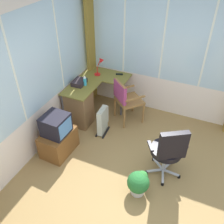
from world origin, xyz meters
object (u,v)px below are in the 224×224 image
Objects in this scene: desk_lamp at (101,64)px; space_heater at (103,120)px; tv_remote at (119,74)px; tv_on_stand at (58,136)px; office_chair at (169,149)px; potted_plant at (139,182)px; spray_bottle at (85,81)px; wooden_armchair at (124,97)px; desk at (81,104)px; paper_tray at (79,82)px.

space_heater is (-0.89, -0.46, -0.72)m from desk_lamp.
tv_remote is at bearing 4.69° from space_heater.
tv_remote is 0.19× the size of tv_on_stand.
office_chair reaches higher than tv_remote.
space_heater is (-1.01, -0.08, -0.50)m from tv_remote.
desk_lamp reaches higher than potted_plant.
tv_remote is at bearing -34.05° from spray_bottle.
spray_bottle is at bearing 127.55° from tv_remote.
space_heater is 1.54m from potted_plant.
tv_remote is 1.13m from space_heater.
wooden_armchair is at bearing 29.14° from potted_plant.
office_chair is 1.28× the size of tv_on_stand.
desk is 8.89× the size of tv_remote.
office_chair is (-1.48, -1.86, -0.40)m from desk_lamp.
paper_tray reaches higher than tv_on_stand.
tv_remote is at bearing -72.82° from desk_lamp.
desk_lamp is 0.39× the size of wooden_armchair.
potted_plant is (-0.26, -1.60, -0.13)m from tv_on_stand.
desk_lamp is 0.58m from spray_bottle.
spray_bottle reaches higher than tv_on_stand.
spray_bottle is at bearing -2.51° from desk.
desk is 1.65× the size of tv_on_stand.
wooden_armchair is 0.92× the size of office_chair.
wooden_armchair is (0.16, -0.78, -0.27)m from spray_bottle.
desk_lamp is 1.83m from tv_on_stand.
wooden_armchair is 1.82m from potted_plant.
space_heater is at bearing 67.47° from office_chair.
spray_bottle is at bearing 49.71° from potted_plant.
desk_lamp is 1.70× the size of spray_bottle.
wooden_armchair reaches higher than potted_plant.
office_chair is (-1.07, -1.16, -0.00)m from wooden_armchair.
office_chair is 1.82× the size of space_heater.
desk_lamp is 0.45× the size of tv_on_stand.
spray_bottle is 2.17m from office_chair.
paper_tray is (-0.70, 0.59, 0.03)m from tv_remote.
spray_bottle is 0.21× the size of office_chair.
spray_bottle is 0.72× the size of paper_tray.
tv_remote is at bearing -27.98° from desk.
tv_on_stand is 1.63m from potted_plant.
office_chair is at bearing -83.05° from tv_on_stand.
spray_bottle is 0.84m from wooden_armchair.
spray_bottle is 0.27× the size of tv_on_stand.
desk is 1.06m from tv_remote.
desk_lamp is 0.65× the size of space_heater.
office_chair is 0.68m from potted_plant.
paper_tray is at bearing 32.35° from desk.
spray_bottle is at bearing 64.83° from office_chair.
tv_on_stand is at bearing 179.02° from desk_lamp.
tv_remote is (0.12, -0.38, -0.23)m from desk_lamp.
tv_remote reaches higher than space_heater.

